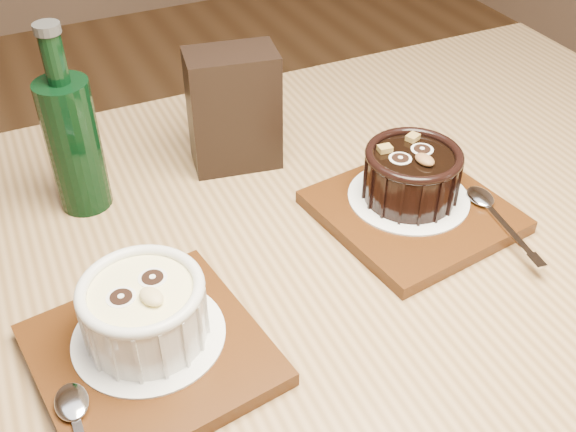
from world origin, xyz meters
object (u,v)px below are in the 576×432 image
(tray_right, at_px, (412,212))
(green_bottle, at_px, (73,141))
(tray_left, at_px, (151,355))
(ramekin_white, at_px, (144,308))
(ramekin_dark, at_px, (412,172))
(condiment_stand, at_px, (234,110))
(table, at_px, (301,341))

(tray_right, bearing_deg, green_bottle, 150.03)
(tray_left, bearing_deg, green_bottle, 89.88)
(ramekin_white, distance_m, ramekin_dark, 0.32)
(tray_left, bearing_deg, ramekin_white, 74.74)
(tray_left, height_order, ramekin_white, ramekin_white)
(tray_left, bearing_deg, condiment_stand, 54.10)
(ramekin_dark, relative_size, green_bottle, 0.49)
(table, distance_m, condiment_stand, 0.27)
(ramekin_dark, bearing_deg, ramekin_white, -176.02)
(tray_left, xyz_separation_m, tray_right, (0.31, 0.07, 0.00))
(table, bearing_deg, tray_left, -168.13)
(ramekin_dark, bearing_deg, tray_right, -111.80)
(green_bottle, bearing_deg, tray_left, -90.12)
(table, height_order, ramekin_dark, ramekin_dark)
(tray_left, bearing_deg, ramekin_dark, 14.67)
(tray_left, height_order, condiment_stand, condiment_stand)
(tray_left, height_order, tray_right, same)
(condiment_stand, relative_size, green_bottle, 0.68)
(table, bearing_deg, green_bottle, 127.08)
(tray_left, relative_size, tray_right, 1.00)
(table, distance_m, ramekin_dark, 0.21)
(ramekin_dark, bearing_deg, tray_left, -173.78)
(tray_left, height_order, green_bottle, green_bottle)
(ramekin_white, distance_m, green_bottle, 0.23)
(table, xyz_separation_m, ramekin_dark, (0.15, 0.05, 0.14))
(table, xyz_separation_m, ramekin_white, (-0.16, -0.02, 0.14))
(ramekin_white, distance_m, condiment_stand, 0.29)
(table, height_order, condiment_stand, condiment_stand)
(ramekin_white, xyz_separation_m, condiment_stand, (0.18, 0.23, 0.02))
(tray_right, relative_size, condiment_stand, 1.29)
(table, relative_size, tray_left, 6.74)
(condiment_stand, distance_m, green_bottle, 0.18)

